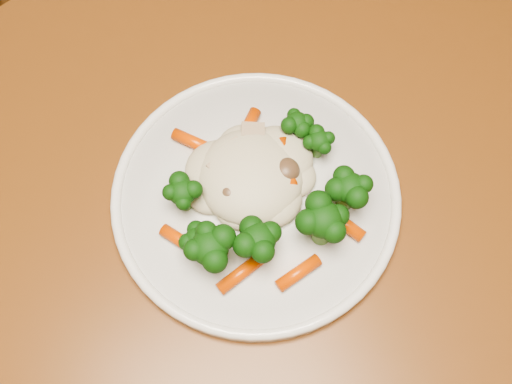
# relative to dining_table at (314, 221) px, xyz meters

# --- Properties ---
(dining_table) EXTENTS (1.39, 1.17, 0.75)m
(dining_table) POSITION_rel_dining_table_xyz_m (0.00, 0.00, 0.00)
(dining_table) COLOR brown
(dining_table) RESTS_ON ground
(plate) EXTENTS (0.27, 0.27, 0.01)m
(plate) POSITION_rel_dining_table_xyz_m (-0.07, 0.01, 0.11)
(plate) COLOR white
(plate) RESTS_ON dining_table
(meal) EXTENTS (0.20, 0.19, 0.05)m
(meal) POSITION_rel_dining_table_xyz_m (-0.07, -0.01, 0.13)
(meal) COLOR beige
(meal) RESTS_ON plate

